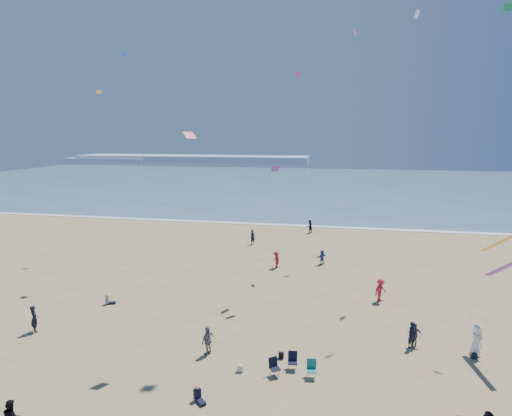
# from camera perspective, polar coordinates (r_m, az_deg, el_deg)

# --- Properties ---
(ocean) EXTENTS (220.00, 100.00, 0.06)m
(ocean) POSITION_cam_1_polar(r_m,az_deg,el_deg) (107.79, 7.67, 3.40)
(ocean) COLOR #476B84
(ocean) RESTS_ON ground
(surf_line) EXTENTS (220.00, 1.20, 0.08)m
(surf_line) POSITION_cam_1_polar(r_m,az_deg,el_deg) (58.61, 4.88, -2.49)
(surf_line) COLOR white
(surf_line) RESTS_ON ground
(headland_far) EXTENTS (110.00, 20.00, 3.20)m
(headland_far) POSITION_cam_1_polar(r_m,az_deg,el_deg) (193.71, -9.12, 6.94)
(headland_far) COLOR #7A8EA8
(headland_far) RESTS_ON ground
(headland_near) EXTENTS (40.00, 14.00, 2.00)m
(headland_near) POSITION_cam_1_polar(r_m,az_deg,el_deg) (206.41, -20.17, 6.48)
(headland_near) COLOR #7A8EA8
(headland_near) RESTS_ON ground
(standing_flyers) EXTENTS (30.65, 45.56, 1.93)m
(standing_flyers) POSITION_cam_1_polar(r_m,az_deg,el_deg) (30.06, 7.41, -13.77)
(standing_flyers) COLOR red
(standing_flyers) RESTS_ON ground
(seated_group) EXTENTS (23.98, 20.11, 0.84)m
(seated_group) POSITION_cam_1_polar(r_m,az_deg,el_deg) (21.07, -2.54, -26.76)
(seated_group) COLOR silver
(seated_group) RESTS_ON ground
(chair_cluster) EXTENTS (2.74, 1.55, 1.00)m
(chair_cluster) POSITION_cam_1_polar(r_m,az_deg,el_deg) (23.89, 5.31, -21.59)
(chair_cluster) COLOR black
(chair_cluster) RESTS_ON ground
(white_tote) EXTENTS (0.35, 0.20, 0.40)m
(white_tote) POSITION_cam_1_polar(r_m,az_deg,el_deg) (24.21, -2.25, -21.90)
(white_tote) COLOR silver
(white_tote) RESTS_ON ground
(black_backpack) EXTENTS (0.30, 0.22, 0.38)m
(black_backpack) POSITION_cam_1_polar(r_m,az_deg,el_deg) (25.39, 3.61, -20.27)
(black_backpack) COLOR black
(black_backpack) RESTS_ON ground
(navy_bag) EXTENTS (0.28, 0.18, 0.34)m
(navy_bag) POSITION_cam_1_polar(r_m,az_deg,el_deg) (28.49, 28.72, -18.03)
(navy_bag) COLOR black
(navy_bag) RESTS_ON ground
(kites_aloft) EXTENTS (37.51, 40.18, 29.46)m
(kites_aloft) POSITION_cam_1_polar(r_m,az_deg,el_deg) (24.24, 18.56, 13.05)
(kites_aloft) COLOR #F7A217
(kites_aloft) RESTS_ON ground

